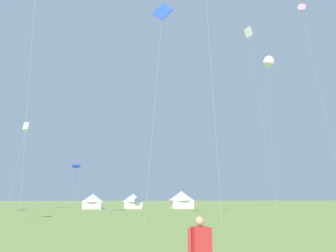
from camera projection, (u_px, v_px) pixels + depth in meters
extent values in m
cone|color=pink|center=(302.00, 9.00, 54.99)|extent=(1.91, 1.93, 1.61)
cylinder|color=#A9627C|center=(302.00, 14.00, 54.75)|extent=(0.04, 0.04, 1.36)
cylinder|color=#B2B2B7|center=(322.00, 101.00, 50.17)|extent=(2.28, 2.19, 34.95)
cone|color=white|center=(266.00, 62.00, 68.98)|extent=(3.98, 3.87, 3.31)
cylinder|color=#B2B2B7|center=(271.00, 130.00, 64.54)|extent=(0.94, 1.67, 31.73)
ellipsoid|color=blue|center=(76.00, 166.00, 58.47)|extent=(2.63, 2.77, 0.99)
cylinder|color=#183599|center=(76.00, 175.00, 58.07)|extent=(0.06, 0.06, 2.49)
cylinder|color=#B2B2B7|center=(75.00, 187.00, 57.07)|extent=(0.16, 1.07, 7.99)
cube|color=white|center=(26.00, 127.00, 51.83)|extent=(0.88, 1.51, 1.72)
cylinder|color=#B2B2B7|center=(16.00, 167.00, 49.03)|extent=(0.95, 2.49, 13.66)
cylinder|color=#B2B2B7|center=(207.00, 16.00, 23.53)|extent=(0.87, 0.93, 31.31)
cylinder|color=#B2B2B7|center=(31.00, 52.00, 27.69)|extent=(1.30, 1.08, 29.82)
cube|color=white|center=(248.00, 32.00, 65.37)|extent=(2.56, 1.09, 2.58)
cylinder|color=#B2B2B7|center=(261.00, 114.00, 60.78)|extent=(2.52, 1.41, 36.38)
cube|color=blue|center=(162.00, 12.00, 30.36)|extent=(1.98, 0.94, 2.14)
cylinder|color=#B2B2B7|center=(154.00, 105.00, 26.90)|extent=(1.65, 2.27, 20.02)
cube|color=red|center=(200.00, 240.00, 7.12)|extent=(0.40, 0.30, 0.60)
sphere|color=tan|center=(200.00, 221.00, 7.21)|extent=(0.22, 0.22, 0.22)
cylinder|color=red|center=(190.00, 240.00, 7.08)|extent=(0.09, 0.09, 0.55)
cylinder|color=red|center=(210.00, 240.00, 7.15)|extent=(0.09, 0.09, 0.55)
cube|color=white|center=(92.00, 205.00, 58.83)|extent=(3.42, 3.42, 1.28)
cone|color=white|center=(93.00, 198.00, 59.14)|extent=(4.28, 4.28, 1.50)
cube|color=white|center=(133.00, 205.00, 59.96)|extent=(3.44, 3.44, 1.29)
cone|color=white|center=(133.00, 198.00, 60.27)|extent=(4.30, 4.30, 1.51)
cube|color=white|center=(182.00, 204.00, 61.40)|extent=(4.13, 4.13, 1.55)
cone|color=white|center=(181.00, 196.00, 61.78)|extent=(5.16, 5.16, 1.81)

